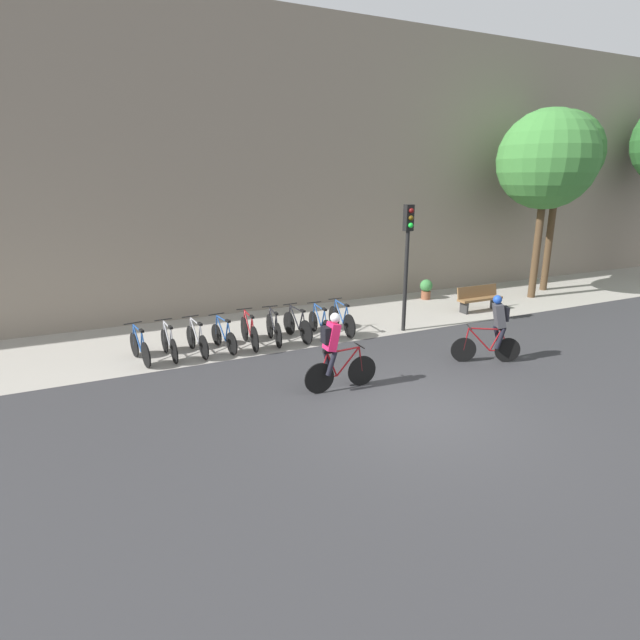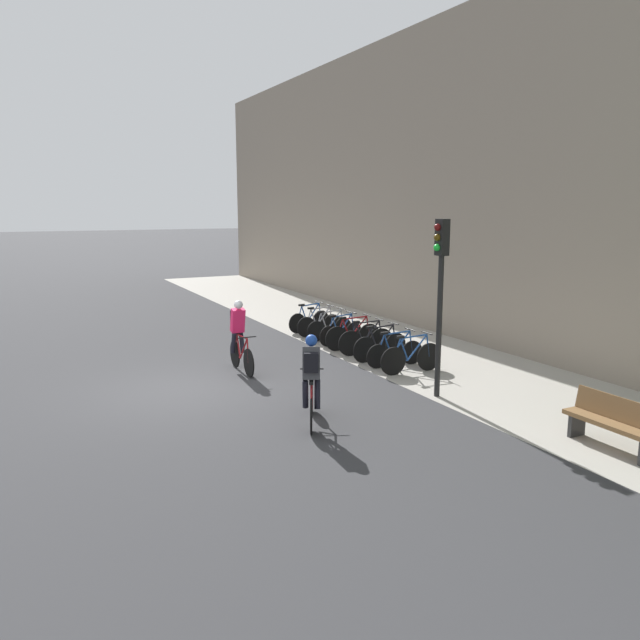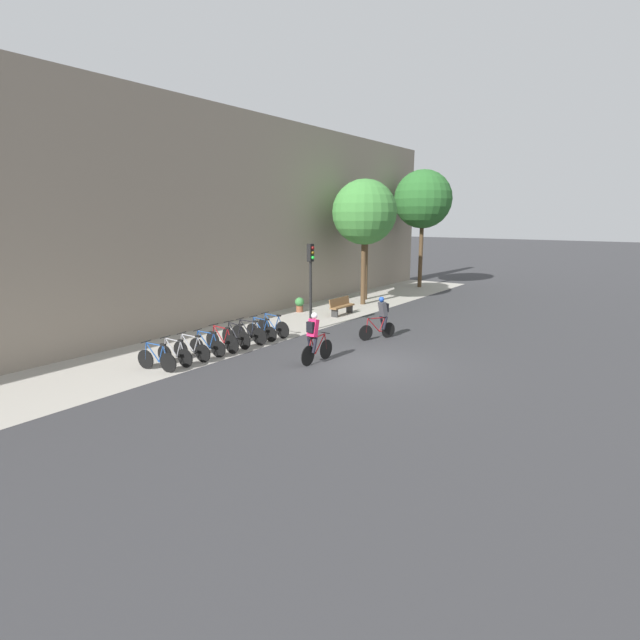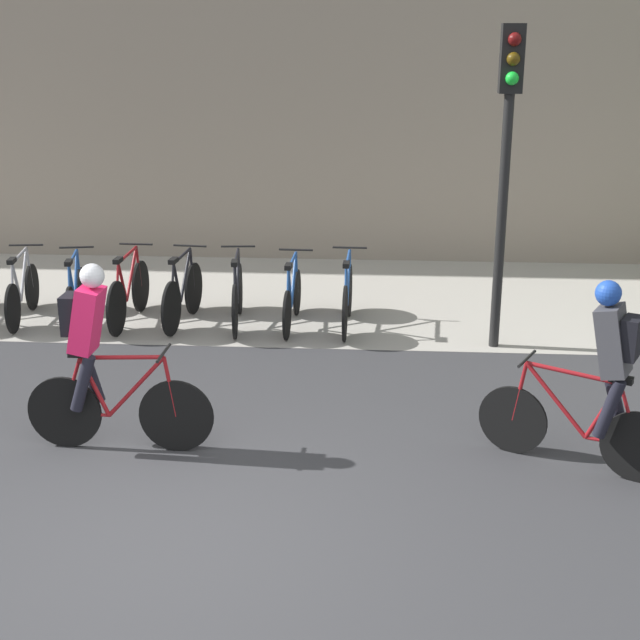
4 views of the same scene
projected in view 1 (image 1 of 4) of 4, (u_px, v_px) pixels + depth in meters
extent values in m
plane|color=#333335|center=(417.00, 411.00, 10.14)|extent=(200.00, 200.00, 0.00)
cube|color=#A39E93|center=(291.00, 325.00, 16.00)|extent=(44.00, 4.50, 0.01)
cube|color=gray|center=(260.00, 166.00, 16.85)|extent=(44.00, 0.60, 9.87)
cylinder|color=black|center=(362.00, 371.00, 11.32)|extent=(0.70, 0.05, 0.70)
cylinder|color=black|center=(319.00, 378.00, 10.89)|extent=(0.70, 0.05, 0.70)
cylinder|color=maroon|center=(348.00, 361.00, 11.09)|extent=(0.58, 0.05, 0.62)
cylinder|color=maroon|center=(332.00, 365.00, 10.94)|extent=(0.27, 0.04, 0.58)
cylinder|color=maroon|center=(344.00, 350.00, 10.97)|extent=(0.79, 0.05, 0.07)
cylinder|color=maroon|center=(328.00, 377.00, 10.98)|extent=(0.43, 0.04, 0.05)
cylinder|color=maroon|center=(323.00, 366.00, 10.85)|extent=(0.22, 0.04, 0.56)
cylinder|color=maroon|center=(361.00, 359.00, 11.22)|extent=(0.12, 0.04, 0.59)
cylinder|color=black|center=(359.00, 345.00, 11.11)|extent=(0.03, 0.46, 0.03)
cube|color=black|center=(327.00, 352.00, 10.81)|extent=(0.20, 0.08, 0.06)
cube|color=#EA1E56|center=(332.00, 337.00, 10.76)|extent=(0.33, 0.32, 0.63)
sphere|color=silver|center=(335.00, 318.00, 10.67)|extent=(0.22, 0.22, 0.22)
cylinder|color=black|center=(332.00, 363.00, 10.80)|extent=(0.28, 0.11, 0.56)
cylinder|color=black|center=(327.00, 360.00, 10.99)|extent=(0.24, 0.11, 0.56)
cube|color=black|center=(326.00, 335.00, 10.69)|extent=(0.14, 0.26, 0.36)
cylinder|color=black|center=(463.00, 350.00, 12.77)|extent=(0.60, 0.32, 0.65)
cylinder|color=black|center=(507.00, 350.00, 12.75)|extent=(0.60, 0.32, 0.65)
cylinder|color=maroon|center=(479.00, 339.00, 12.68)|extent=(0.56, 0.31, 0.62)
cylinder|color=maroon|center=(496.00, 340.00, 12.68)|extent=(0.27, 0.16, 0.58)
cylinder|color=maroon|center=(485.00, 329.00, 12.60)|extent=(0.76, 0.41, 0.07)
cylinder|color=maroon|center=(499.00, 350.00, 12.75)|extent=(0.42, 0.23, 0.05)
cylinder|color=maroon|center=(505.00, 340.00, 12.67)|extent=(0.22, 0.13, 0.56)
cylinder|color=maroon|center=(466.00, 339.00, 12.69)|extent=(0.13, 0.09, 0.59)
cylinder|color=black|center=(469.00, 327.00, 12.60)|extent=(0.23, 0.42, 0.03)
cube|color=black|center=(502.00, 328.00, 12.59)|extent=(0.21, 0.16, 0.06)
cube|color=#3D3D42|center=(499.00, 315.00, 12.50)|extent=(0.43, 0.43, 0.63)
sphere|color=#1E47AD|center=(498.00, 300.00, 12.39)|extent=(0.30, 0.30, 0.22)
cylinder|color=black|center=(497.00, 336.00, 12.76)|extent=(0.29, 0.22, 0.56)
cylinder|color=black|center=(500.00, 339.00, 12.55)|extent=(0.26, 0.21, 0.56)
cube|color=black|center=(505.00, 314.00, 12.48)|extent=(0.24, 0.30, 0.36)
cylinder|color=black|center=(134.00, 345.00, 13.13)|extent=(0.16, 0.65, 0.66)
cylinder|color=black|center=(146.00, 355.00, 12.38)|extent=(0.16, 0.65, 0.66)
cylinder|color=#1E478C|center=(137.00, 338.00, 12.79)|extent=(0.14, 0.53, 0.62)
cylinder|color=#1E478C|center=(141.00, 342.00, 12.52)|extent=(0.09, 0.25, 0.58)
cylinder|color=#1E478C|center=(137.00, 328.00, 12.63)|extent=(0.17, 0.71, 0.07)
cylinder|color=#1E478C|center=(144.00, 353.00, 12.53)|extent=(0.10, 0.39, 0.05)
cylinder|color=#1E478C|center=(144.00, 344.00, 12.37)|extent=(0.07, 0.21, 0.56)
cylinder|color=#1E478C|center=(134.00, 335.00, 13.02)|extent=(0.06, 0.12, 0.58)
cylinder|color=black|center=(133.00, 323.00, 12.89)|extent=(0.46, 0.11, 0.03)
cube|color=black|center=(141.00, 331.00, 12.35)|extent=(0.12, 0.21, 0.06)
cylinder|color=black|center=(165.00, 341.00, 13.45)|extent=(0.09, 0.65, 0.65)
cylinder|color=black|center=(174.00, 351.00, 12.65)|extent=(0.09, 0.65, 0.65)
cylinder|color=#99999E|center=(167.00, 334.00, 13.10)|extent=(0.09, 0.54, 0.62)
cylinder|color=#99999E|center=(170.00, 338.00, 12.81)|extent=(0.06, 0.25, 0.58)
cylinder|color=#99999E|center=(167.00, 325.00, 12.94)|extent=(0.10, 0.72, 0.07)
cylinder|color=#99999E|center=(172.00, 349.00, 12.81)|extent=(0.07, 0.39, 0.05)
cylinder|color=#99999E|center=(172.00, 340.00, 12.65)|extent=(0.05, 0.21, 0.56)
cylinder|color=#99999E|center=(164.00, 331.00, 13.34)|extent=(0.05, 0.12, 0.58)
cylinder|color=black|center=(163.00, 320.00, 13.22)|extent=(0.46, 0.07, 0.03)
cube|color=black|center=(170.00, 327.00, 12.63)|extent=(0.10, 0.21, 0.06)
cylinder|color=black|center=(191.00, 337.00, 13.77)|extent=(0.12, 0.65, 0.65)
cylinder|color=black|center=(204.00, 347.00, 12.94)|extent=(0.12, 0.65, 0.65)
cylinder|color=#99999E|center=(194.00, 331.00, 13.41)|extent=(0.11, 0.56, 0.62)
cylinder|color=#99999E|center=(199.00, 335.00, 13.11)|extent=(0.07, 0.26, 0.58)
cylinder|color=#99999E|center=(195.00, 322.00, 13.24)|extent=(0.14, 0.75, 0.07)
cylinder|color=#99999E|center=(201.00, 346.00, 13.11)|extent=(0.08, 0.41, 0.05)
cylinder|color=#99999E|center=(202.00, 336.00, 12.94)|extent=(0.06, 0.22, 0.56)
cylinder|color=#99999E|center=(191.00, 328.00, 13.65)|extent=(0.05, 0.12, 0.59)
cylinder|color=black|center=(190.00, 316.00, 13.53)|extent=(0.46, 0.09, 0.03)
cube|color=black|center=(200.00, 324.00, 12.93)|extent=(0.11, 0.21, 0.06)
cylinder|color=black|center=(216.00, 335.00, 14.04)|extent=(0.14, 0.62, 0.62)
cylinder|color=black|center=(232.00, 344.00, 13.28)|extent=(0.14, 0.62, 0.62)
cylinder|color=#1E478C|center=(221.00, 328.00, 13.70)|extent=(0.13, 0.54, 0.62)
cylinder|color=#1E478C|center=(227.00, 332.00, 13.43)|extent=(0.08, 0.25, 0.58)
cylinder|color=#1E478C|center=(222.00, 319.00, 13.54)|extent=(0.17, 0.72, 0.07)
cylinder|color=#1E478C|center=(229.00, 342.00, 13.43)|extent=(0.10, 0.39, 0.05)
cylinder|color=#1E478C|center=(230.00, 333.00, 13.27)|extent=(0.07, 0.21, 0.56)
cylinder|color=#1E478C|center=(216.00, 325.00, 13.93)|extent=(0.06, 0.12, 0.58)
cylinder|color=black|center=(216.00, 314.00, 13.81)|extent=(0.46, 0.11, 0.03)
cube|color=black|center=(228.00, 321.00, 13.25)|extent=(0.11, 0.21, 0.06)
cylinder|color=black|center=(244.00, 329.00, 14.41)|extent=(0.06, 0.72, 0.72)
cylinder|color=black|center=(255.00, 339.00, 13.48)|extent=(0.06, 0.72, 0.72)
cylinder|color=maroon|center=(247.00, 323.00, 14.02)|extent=(0.06, 0.58, 0.62)
cylinder|color=maroon|center=(251.00, 327.00, 13.68)|extent=(0.05, 0.27, 0.58)
cylinder|color=maroon|center=(248.00, 314.00, 13.84)|extent=(0.07, 0.78, 0.07)
cylinder|color=maroon|center=(253.00, 337.00, 13.67)|extent=(0.05, 0.43, 0.05)
cylinder|color=maroon|center=(253.00, 329.00, 13.49)|extent=(0.04, 0.22, 0.56)
cylinder|color=maroon|center=(244.00, 320.00, 14.30)|extent=(0.04, 0.12, 0.59)
cylinder|color=black|center=(244.00, 309.00, 14.17)|extent=(0.46, 0.04, 0.03)
cube|color=black|center=(252.00, 317.00, 13.49)|extent=(0.09, 0.20, 0.06)
cylinder|color=black|center=(270.00, 326.00, 14.68)|extent=(0.11, 0.71, 0.71)
cylinder|color=black|center=(278.00, 335.00, 13.82)|extent=(0.11, 0.71, 0.71)
cylinder|color=black|center=(272.00, 320.00, 14.31)|extent=(0.09, 0.53, 0.62)
cylinder|color=black|center=(275.00, 324.00, 13.99)|extent=(0.06, 0.25, 0.58)
cylinder|color=black|center=(273.00, 311.00, 14.14)|extent=(0.11, 0.71, 0.07)
cylinder|color=black|center=(276.00, 334.00, 13.99)|extent=(0.07, 0.38, 0.05)
cylinder|color=black|center=(277.00, 325.00, 13.82)|extent=(0.05, 0.20, 0.56)
cylinder|color=black|center=(270.00, 317.00, 14.57)|extent=(0.05, 0.11, 0.58)
cylinder|color=black|center=(270.00, 306.00, 14.44)|extent=(0.46, 0.07, 0.03)
cube|color=black|center=(276.00, 313.00, 13.81)|extent=(0.10, 0.21, 0.06)
cylinder|color=black|center=(289.00, 323.00, 14.98)|extent=(0.10, 0.70, 0.70)
cylinder|color=black|center=(306.00, 332.00, 14.12)|extent=(0.10, 0.70, 0.70)
cylinder|color=black|center=(295.00, 317.00, 14.61)|extent=(0.09, 0.58, 0.62)
cylinder|color=black|center=(301.00, 321.00, 14.30)|extent=(0.06, 0.27, 0.58)
cylinder|color=black|center=(296.00, 309.00, 14.44)|extent=(0.11, 0.78, 0.07)
cylinder|color=black|center=(303.00, 331.00, 14.29)|extent=(0.07, 0.42, 0.05)
cylinder|color=black|center=(304.00, 322.00, 14.12)|extent=(0.05, 0.22, 0.56)
cylinder|color=black|center=(290.00, 314.00, 14.87)|extent=(0.05, 0.12, 0.59)
cylinder|color=black|center=(290.00, 304.00, 14.74)|extent=(0.46, 0.07, 0.03)
cube|color=black|center=(303.00, 311.00, 14.11)|extent=(0.10, 0.21, 0.06)
cylinder|color=black|center=(313.00, 321.00, 15.32)|extent=(0.06, 0.63, 0.63)
cylinder|color=black|center=(327.00, 331.00, 14.40)|extent=(0.06, 0.63, 0.63)
cylinder|color=#1E478C|center=(318.00, 315.00, 14.93)|extent=(0.06, 0.57, 0.62)
cylinder|color=#1E478C|center=(323.00, 319.00, 14.60)|extent=(0.05, 0.27, 0.58)
cylinder|color=#1E478C|center=(319.00, 307.00, 14.75)|extent=(0.06, 0.77, 0.07)
cylinder|color=#1E478C|center=(324.00, 329.00, 14.59)|extent=(0.05, 0.42, 0.05)
cylinder|color=#1E478C|center=(326.00, 321.00, 14.41)|extent=(0.04, 0.22, 0.56)
cylinder|color=#1E478C|center=(314.00, 313.00, 15.20)|extent=(0.04, 0.12, 0.59)
cylinder|color=black|center=(314.00, 302.00, 15.07)|extent=(0.46, 0.04, 0.03)
cube|color=black|center=(324.00, 309.00, 14.41)|extent=(0.09, 0.20, 0.06)
cylinder|color=black|center=(334.00, 317.00, 15.61)|extent=(0.05, 0.71, 0.71)
cylinder|color=black|center=(349.00, 326.00, 14.69)|extent=(0.05, 0.71, 0.71)
cylinder|color=#1E478C|center=(339.00, 311.00, 15.22)|extent=(0.05, 0.58, 0.62)
cylinder|color=#1E478C|center=(345.00, 315.00, 14.88)|extent=(0.05, 0.27, 0.58)
cylinder|color=#1E478C|center=(341.00, 303.00, 15.04)|extent=(0.06, 0.78, 0.07)
cylinder|color=#1E478C|center=(346.00, 325.00, 14.88)|extent=(0.04, 0.42, 0.05)
cylinder|color=#1E478C|center=(348.00, 316.00, 14.70)|extent=(0.04, 0.22, 0.56)
cylinder|color=#1E478C|center=(335.00, 309.00, 15.50)|extent=(0.04, 0.12, 0.59)
cylinder|color=black|center=(335.00, 299.00, 15.37)|extent=(0.46, 0.04, 0.03)
cube|color=black|center=(347.00, 305.00, 14.69)|extent=(0.08, 0.20, 0.06)
cylinder|color=black|center=(406.00, 270.00, 14.96)|extent=(0.12, 0.12, 3.82)
cube|color=black|center=(409.00, 218.00, 14.53)|extent=(0.26, 0.20, 0.76)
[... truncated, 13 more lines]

